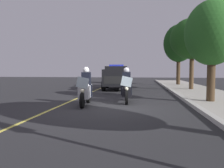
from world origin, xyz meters
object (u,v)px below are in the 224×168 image
Objects in this scene: police_suv at (116,76)px; tree_behind_suv at (179,44)px; police_motorcycle_lead_left at (86,90)px; tree_mid_block at (212,33)px; police_motorcycle_lead_right at (126,88)px; tree_far_back at (192,39)px.

tree_behind_suv reaches higher than police_suv.
police_suv is (-8.30, 0.41, 0.37)m from police_motorcycle_lead_left.
tree_mid_block is (-1.45, 5.75, 2.59)m from police_motorcycle_lead_left.
police_motorcycle_lead_left is at bearing -2.81° from police_suv.
police_motorcycle_lead_right is at bearing -19.73° from tree_behind_suv.
tree_behind_suv reaches higher than police_motorcycle_lead_left.
tree_far_back is (-7.06, 4.63, 3.32)m from police_motorcycle_lead_right.
tree_mid_block is at bearing -2.60° from tree_behind_suv.
police_suv is 6.66m from tree_far_back.
tree_mid_block is 0.76× the size of tree_behind_suv.
tree_behind_suv is (-5.63, 5.91, 3.30)m from police_suv.
police_motorcycle_lead_right is (-1.19, 1.74, 0.00)m from police_motorcycle_lead_left.
police_motorcycle_lead_left is at bearing -37.71° from tree_far_back.
police_suv is at bearing 177.19° from police_motorcycle_lead_left.
tree_mid_block is 6.87m from tree_far_back.
police_suv reaches higher than police_motorcycle_lead_left.
police_motorcycle_lead_left and police_motorcycle_lead_right have the same top height.
tree_mid_block reaches higher than police_suv.
police_motorcycle_lead_left is 6.47m from tree_mid_block.
tree_mid_block is at bearing 93.71° from police_motorcycle_lead_right.
tree_far_back is (-6.80, 0.63, 0.72)m from tree_mid_block.
tree_far_back is 0.89× the size of tree_behind_suv.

